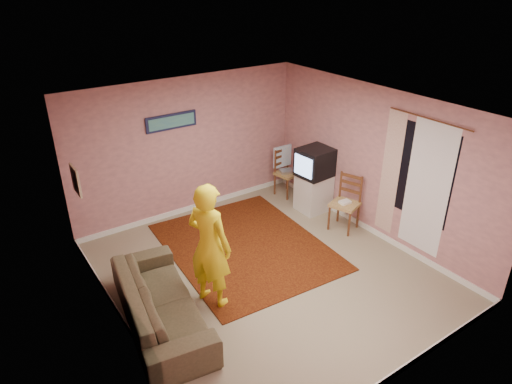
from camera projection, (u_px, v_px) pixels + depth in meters
ground at (267, 272)px, 7.12m from camera, size 5.00×5.00×0.00m
wall_back at (188, 147)px, 8.39m from camera, size 4.50×0.02×2.60m
wall_front at (410, 289)px, 4.69m from camera, size 4.50×0.02×2.60m
wall_left at (114, 247)px, 5.40m from camera, size 0.02×5.00×2.60m
wall_right at (376, 164)px, 7.68m from camera, size 0.02×5.00×2.60m
ceiling at (269, 110)px, 5.96m from camera, size 4.50×5.00×0.02m
baseboard_back at (193, 207)px, 8.93m from camera, size 4.50×0.02×0.10m
baseboard_front at (393, 375)px, 5.26m from camera, size 4.50×0.02×0.10m
baseboard_left at (128, 327)px, 5.95m from camera, size 0.02×5.00×0.10m
baseboard_right at (367, 228)px, 8.23m from camera, size 0.02×5.00×0.10m
window at (421, 173)px, 6.95m from camera, size 0.01×1.10×1.50m
curtain_sheer at (427, 189)px, 6.92m from camera, size 0.01×0.75×2.10m
curtain_floral at (390, 174)px, 7.43m from camera, size 0.01×0.35×2.10m
curtain_rod at (429, 119)px, 6.54m from camera, size 0.02×1.40×0.02m
picture_back at (171, 122)px, 7.97m from camera, size 0.95×0.04×0.28m
picture_left at (76, 180)px, 6.48m from camera, size 0.04×0.38×0.42m
area_rug at (245, 246)px, 7.76m from camera, size 2.60×3.16×0.02m
tv_cabinet at (313, 193)px, 8.81m from camera, size 0.57×0.52×0.73m
crt_tv at (315, 162)px, 8.52m from camera, size 0.67×0.60×0.54m
chair_a at (288, 168)px, 9.30m from camera, size 0.50×0.49×0.53m
dvd_player at (288, 171)px, 9.33m from camera, size 0.37×0.32×0.05m
blue_throw at (282, 156)px, 9.36m from camera, size 0.42×0.05×0.44m
chair_b at (345, 198)px, 8.04m from camera, size 0.57×0.58×0.55m
game_console at (345, 202)px, 8.07m from camera, size 0.21×0.16×0.04m
sofa at (160, 302)px, 5.98m from camera, size 1.21×2.35×0.65m
person at (210, 246)px, 6.12m from camera, size 0.67×0.79×1.83m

